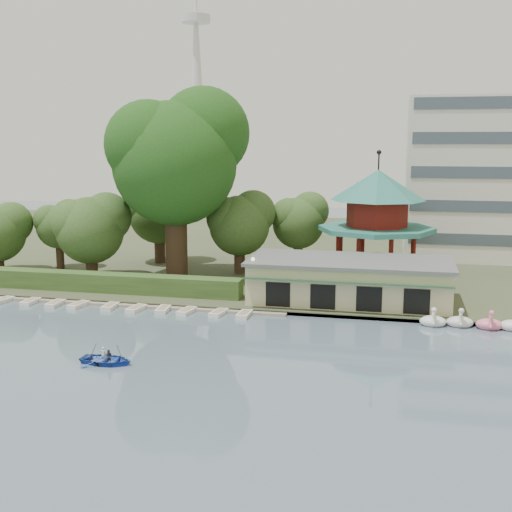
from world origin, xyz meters
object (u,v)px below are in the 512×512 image
(boathouse, at_px, (349,280))
(dock, at_px, (108,303))
(pavilion, at_px, (377,214))
(rowboat_with_passengers, at_px, (106,356))
(big_tree, at_px, (177,154))

(boathouse, bearing_deg, dock, -167.76)
(pavilion, distance_m, rowboat_with_passengers, 35.04)
(pavilion, bearing_deg, dock, -148.34)
(boathouse, distance_m, pavilion, 11.43)
(dock, relative_size, boathouse, 1.83)
(dock, bearing_deg, rowboat_with_passengers, -65.03)
(dock, distance_m, boathouse, 22.62)
(dock, height_order, rowboat_with_passengers, rowboat_with_passengers)
(dock, distance_m, rowboat_with_passengers, 16.60)
(big_tree, relative_size, rowboat_with_passengers, 3.88)
(boathouse, height_order, pavilion, pavilion)
(dock, height_order, boathouse, boathouse)
(dock, xyz_separation_m, boathouse, (22.00, 4.77, 2.25))
(boathouse, xyz_separation_m, pavilion, (2.00, 10.03, 5.11))
(pavilion, bearing_deg, boathouse, -101.28)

